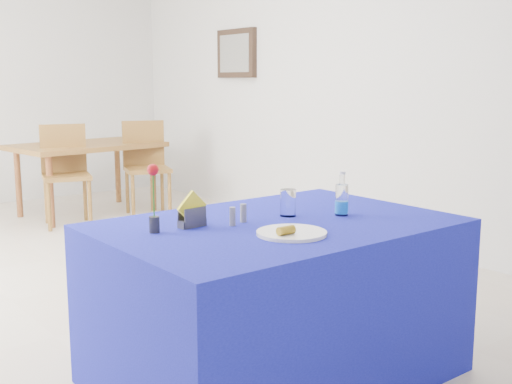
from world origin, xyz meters
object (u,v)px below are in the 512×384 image
chair_bg_left (65,167)px  plate (292,233)px  oak_table (86,151)px  chair_bg_right (146,161)px  water_bottle (342,201)px  blue_table (277,300)px

chair_bg_left → plate: bearing=-82.3°
oak_table → chair_bg_right: chair_bg_right is taller
water_bottle → chair_bg_left: 3.95m
blue_table → water_bottle: size_ratio=7.44×
water_bottle → chair_bg_right: (1.04, 3.89, -0.26)m
chair_bg_left → chair_bg_right: (0.86, -0.05, 0.00)m
blue_table → chair_bg_right: bearing=70.0°
chair_bg_left → oak_table: bearing=59.6°
water_bottle → chair_bg_right: bearing=75.0°
plate → oak_table: (1.01, 4.43, -0.09)m
plate → chair_bg_right: size_ratio=0.30×
water_bottle → oak_table: water_bottle is taller
blue_table → chair_bg_left: size_ratio=1.63×
plate → chair_bg_left: bearing=81.1°
plate → chair_bg_left: chair_bg_left is taller
plate → oak_table: plate is taller
chair_bg_right → water_bottle: bearing=-86.8°
chair_bg_left → chair_bg_right: 0.87m
oak_table → plate: bearing=-102.8°
chair_bg_right → blue_table: bearing=-91.7°
plate → oak_table: bearing=77.2°
water_bottle → chair_bg_right: 4.03m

